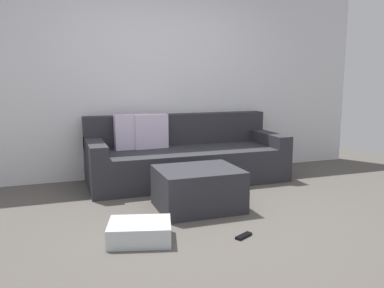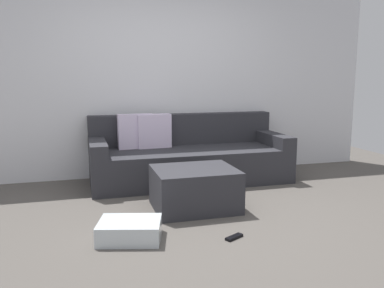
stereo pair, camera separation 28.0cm
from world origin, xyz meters
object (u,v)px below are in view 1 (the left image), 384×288
ottoman (198,188)px  remote_near_ottoman (244,236)px  couch_sectional (184,157)px  storage_bin (140,232)px

ottoman → remote_near_ottoman: bearing=-83.0°
remote_near_ottoman → ottoman: bearing=68.9°
ottoman → remote_near_ottoman: ottoman is taller
remote_near_ottoman → couch_sectional: bearing=58.3°
couch_sectional → ottoman: 1.14m
storage_bin → remote_near_ottoman: bearing=-14.6°
couch_sectional → remote_near_ottoman: bearing=-93.6°
couch_sectional → ottoman: bearing=-101.2°
couch_sectional → ottoman: couch_sectional is taller
couch_sectional → remote_near_ottoman: 1.96m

